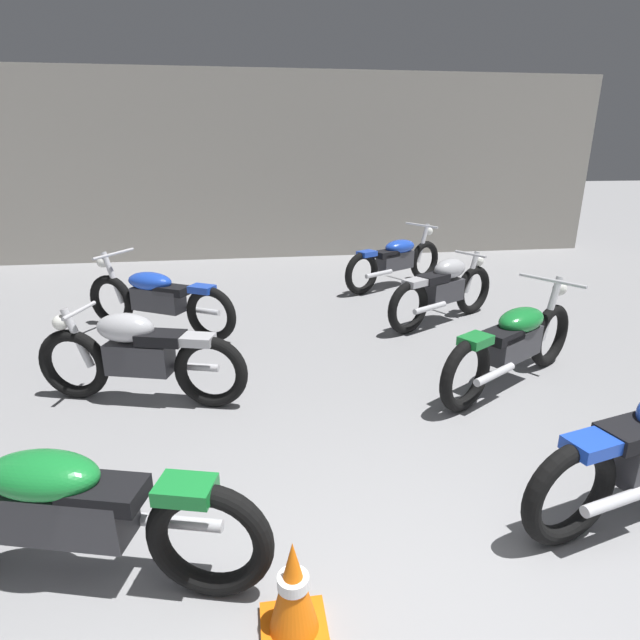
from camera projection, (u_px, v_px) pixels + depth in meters
back_wall at (277, 168)px, 10.21m from camera, size 13.46×0.24×3.60m
motorcycle_left_row_0 at (65, 509)px, 2.63m from camera, size 2.12×0.84×0.97m
motorcycle_left_row_1 at (139, 355)px, 4.53m from camera, size 1.92×0.70×0.88m
motorcycle_left_row_2 at (157, 298)px, 6.25m from camera, size 1.93×1.20×0.97m
motorcycle_right_row_1 at (514, 342)px, 4.85m from camera, size 1.90×1.24×0.97m
motorcycle_right_row_2 at (444, 289)px, 6.61m from camera, size 1.77×1.06×0.88m
motorcycle_right_row_3 at (396, 259)px, 8.35m from camera, size 1.92×1.21×0.97m
traffic_cone at (293, 591)px, 2.37m from camera, size 0.32×0.32×0.54m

